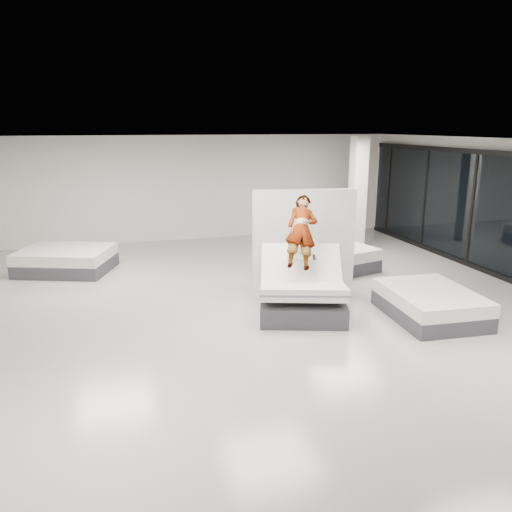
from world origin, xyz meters
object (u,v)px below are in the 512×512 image
(column, at_px, (357,193))
(person, at_px, (302,243))
(flat_bed_right_near, at_px, (430,304))
(flat_bed_left_far, at_px, (66,260))
(hero_bed, at_px, (301,291))
(flat_bed_right_far, at_px, (330,256))
(divider_panel, at_px, (304,236))
(remote, at_px, (314,257))

(column, bearing_deg, person, -128.80)
(flat_bed_right_near, xyz_separation_m, flat_bed_left_far, (-6.76, 5.07, 0.02))
(hero_bed, distance_m, column, 5.60)
(flat_bed_right_far, height_order, column, column)
(flat_bed_right_far, relative_size, column, 0.76)
(divider_panel, bearing_deg, hero_bed, -101.14)
(column, bearing_deg, flat_bed_left_far, -178.02)
(flat_bed_left_far, bearing_deg, person, -38.69)
(hero_bed, distance_m, divider_panel, 2.00)
(flat_bed_right_near, bearing_deg, remote, 154.95)
(remote, xyz_separation_m, flat_bed_left_far, (-4.79, 4.15, -0.79))
(hero_bed, height_order, column, column)
(flat_bed_right_far, relative_size, flat_bed_right_near, 1.20)
(person, bearing_deg, flat_bed_right_near, -14.90)
(hero_bed, distance_m, flat_bed_right_far, 3.22)
(divider_panel, xyz_separation_m, column, (2.63, 2.59, 0.54))
(hero_bed, height_order, remote, hero_bed)
(flat_bed_right_far, bearing_deg, flat_bed_left_far, 167.77)
(hero_bed, bearing_deg, flat_bed_left_far, 138.49)
(flat_bed_right_far, distance_m, flat_bed_left_far, 6.53)
(person, height_order, flat_bed_right_far, person)
(flat_bed_right_far, height_order, flat_bed_right_near, flat_bed_right_far)
(remote, bearing_deg, flat_bed_left_far, 156.68)
(hero_bed, relative_size, column, 0.76)
(column, bearing_deg, divider_panel, -135.39)
(column, bearing_deg, flat_bed_right_far, -133.01)
(divider_panel, distance_m, flat_bed_right_far, 1.62)
(person, xyz_separation_m, flat_bed_left_far, (-4.69, 3.75, -0.99))
(hero_bed, bearing_deg, remote, -24.54)
(remote, xyz_separation_m, flat_bed_right_near, (1.97, -0.92, -0.81))
(divider_panel, relative_size, flat_bed_left_far, 0.93)
(divider_panel, bearing_deg, flat_bed_right_far, 51.81)
(person, relative_size, column, 0.52)
(person, distance_m, flat_bed_left_far, 6.08)
(remote, xyz_separation_m, divider_panel, (0.51, 1.84, -0.02))
(divider_panel, relative_size, flat_bed_right_far, 0.96)
(hero_bed, xyz_separation_m, divider_panel, (0.71, 1.74, 0.67))
(remote, relative_size, flat_bed_right_far, 0.06)
(remote, bearing_deg, column, 72.32)
(hero_bed, distance_m, person, 0.94)
(hero_bed, xyz_separation_m, remote, (0.20, -0.09, 0.68))
(flat_bed_left_far, bearing_deg, hero_bed, -41.51)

